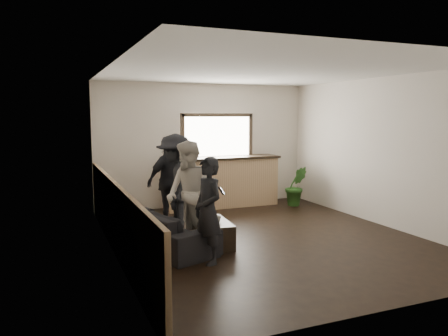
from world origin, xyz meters
name	(u,v)px	position (x,y,z in m)	size (l,w,h in m)	color
ground	(264,238)	(0.00, 0.00, 0.00)	(5.00, 6.00, 0.01)	black
room_shell	(224,154)	(-0.74, 0.00, 1.47)	(5.01, 6.01, 2.80)	silver
bar_counter	(221,179)	(0.30, 2.70, 0.64)	(2.70, 0.68, 2.13)	tan
sofa	(160,228)	(-1.77, 0.17, 0.31)	(2.11, 0.83, 0.62)	black
coffee_table	(213,233)	(-0.97, -0.07, 0.20)	(0.50, 0.90, 0.40)	black
cup_a	(205,216)	(-1.03, 0.11, 0.45)	(0.12, 0.12, 0.10)	silver
cup_b	(218,219)	(-0.91, -0.16, 0.45)	(0.11, 0.11, 0.10)	silver
potted_plant	(296,186)	(1.93, 2.11, 0.46)	(0.50, 0.41, 0.91)	#2D6623
person_a	(208,210)	(-1.32, -0.82, 0.76)	(0.50, 0.61, 1.51)	black
person_b	(189,194)	(-1.32, 0.07, 0.84)	(0.81, 0.94, 1.69)	beige
person_c	(176,185)	(-1.32, 0.79, 0.88)	(0.96, 1.28, 1.77)	black
person_d	(170,181)	(-1.23, 1.53, 0.84)	(1.07, 0.75, 1.69)	black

